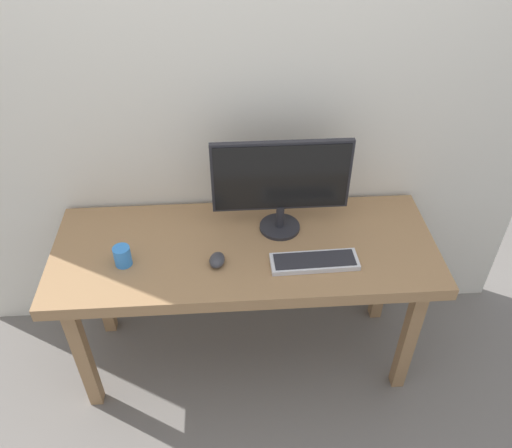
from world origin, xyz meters
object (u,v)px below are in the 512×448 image
mouse (217,260)px  coffee_mug (122,256)px  monitor (281,182)px  keyboard_primary (314,262)px  desk (245,259)px

mouse → coffee_mug: 0.39m
monitor → keyboard_primary: size_ratio=1.60×
coffee_mug → mouse: bearing=-3.9°
coffee_mug → keyboard_primary: bearing=-3.8°
monitor → desk: bearing=-144.3°
monitor → coffee_mug: size_ratio=6.72×
mouse → coffee_mug: coffee_mug is taller
keyboard_primary → mouse: bearing=176.3°
desk → monitor: size_ratio=2.82×
mouse → monitor: bearing=49.4°
coffee_mug → monitor: bearing=16.3°
mouse → coffee_mug: size_ratio=1.03×
monitor → mouse: monitor is taller
desk → coffee_mug: coffee_mug is taller
desk → coffee_mug: size_ratio=18.98×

